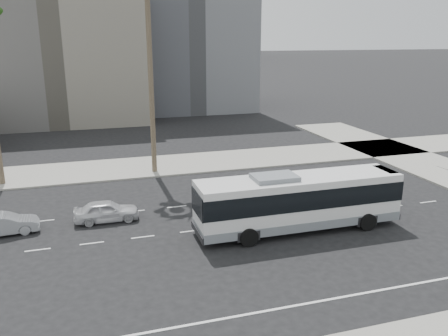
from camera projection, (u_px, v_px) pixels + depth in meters
name	position (u px, v px, depth m)	size (l,w,h in m)	color
ground	(236.00, 226.00, 29.66)	(700.00, 700.00, 0.00)	black
sidewalk_north	(185.00, 164.00, 43.88)	(120.00, 7.00, 0.15)	gray
midrise_beige_west	(56.00, 57.00, 65.14)	(24.00, 18.00, 18.00)	#5F5C57
midrise_gray_center	(183.00, 29.00, 76.10)	(20.00, 20.00, 26.00)	#4C4E54
highrise_far	(210.00, 5.00, 279.98)	(22.00, 22.00, 60.00)	#56595D
city_bus	(299.00, 200.00, 28.60)	(13.02, 3.19, 3.74)	silver
car_a	(106.00, 211.00, 30.24)	(4.18, 1.68, 1.42)	silver
car_b	(4.00, 224.00, 28.21)	(4.05, 1.41, 1.34)	#93969B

